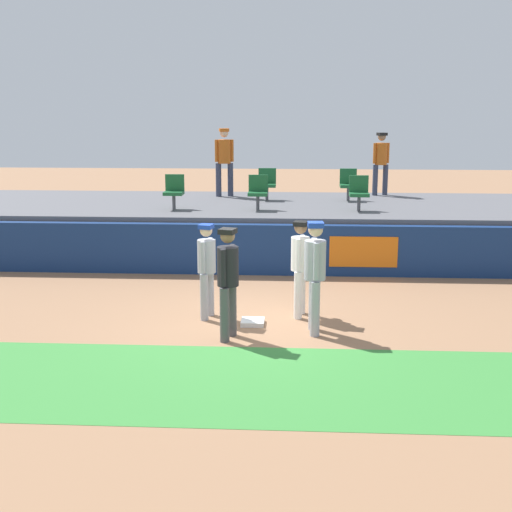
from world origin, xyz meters
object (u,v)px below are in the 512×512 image
object	(u,v)px
player_umpire	(228,276)
seat_back_center	(267,182)
player_fielder_home	(301,262)
first_base	(253,322)
seat_back_right	(348,183)
seat_front_right	(359,191)
spectator_capped	(224,157)
spectator_hooded	(381,159)
seat_front_left	(174,190)
player_coach_visitor	(207,264)
player_runner_visitor	(315,270)
seat_front_center	(258,190)

from	to	relation	value
player_umpire	seat_back_center	xyz separation A→B (m)	(0.30, 7.63, 0.66)
player_fielder_home	first_base	bearing A→B (deg)	-44.99
player_umpire	seat_back_right	xyz separation A→B (m)	(2.46, 7.63, 0.66)
seat_front_right	spectator_capped	distance (m)	4.33
player_fielder_home	spectator_hooded	size ratio (longest dim) A/B	1.00
seat_back_center	spectator_capped	size ratio (longest dim) A/B	0.45
first_base	player_umpire	xyz separation A→B (m)	(-0.35, -0.76, 1.02)
seat_back_center	seat_front_right	bearing A→B (deg)	-38.28
player_umpire	seat_front_left	bearing A→B (deg)	-146.21
seat_front_right	spectator_hooded	size ratio (longest dim) A/B	0.48
player_umpire	seat_front_right	xyz separation A→B (m)	(2.59, 5.83, 0.66)
player_fielder_home	player_coach_visitor	distance (m)	1.67
player_runner_visitor	seat_front_left	xyz separation A→B (m)	(-3.29, 5.45, 0.63)
player_coach_visitor	spectator_hooded	size ratio (longest dim) A/B	0.98
player_fielder_home	seat_back_center	xyz separation A→B (m)	(-0.87, 6.32, 0.72)
player_fielder_home	spectator_hooded	distance (m)	7.95
player_runner_visitor	spectator_hooded	world-z (taller)	spectator_hooded
spectator_capped	spectator_hooded	bearing A→B (deg)	172.97
seat_front_left	spectator_hooded	world-z (taller)	spectator_hooded
player_runner_visitor	player_umpire	xyz separation A→B (m)	(-1.40, -0.38, -0.03)
spectator_capped	seat_front_right	bearing A→B (deg)	130.96
player_umpire	spectator_capped	bearing A→B (deg)	-157.88
player_fielder_home	player_umpire	world-z (taller)	player_umpire
player_runner_visitor	seat_back_right	distance (m)	7.35
player_coach_visitor	seat_front_right	size ratio (longest dim) A/B	2.03
first_base	spectator_capped	distance (m)	7.99
player_umpire	player_fielder_home	bearing A→B (deg)	154.07
spectator_capped	player_runner_visitor	bearing A→B (deg)	92.59
player_runner_visitor	spectator_capped	distance (m)	8.35
player_umpire	seat_front_center	distance (m)	5.87
seat_back_center	seat_back_right	bearing A→B (deg)	-0.01
seat_front_center	seat_back_center	size ratio (longest dim) A/B	1.00
player_umpire	seat_back_right	distance (m)	8.05
seat_front_left	player_fielder_home	bearing A→B (deg)	-55.95
seat_back_right	spectator_capped	world-z (taller)	spectator_capped
seat_front_left	spectator_capped	xyz separation A→B (m)	(0.98, 2.48, 0.61)
player_fielder_home	player_runner_visitor	xyz separation A→B (m)	(0.23, -0.93, 0.09)
seat_back_right	seat_front_right	size ratio (longest dim) A/B	1.00
player_coach_visitor	seat_front_left	size ratio (longest dim) A/B	2.03
seat_front_left	seat_front_right	world-z (taller)	same
player_runner_visitor	spectator_hooded	size ratio (longest dim) A/B	1.08
player_coach_visitor	seat_back_right	bearing A→B (deg)	168.49
player_fielder_home	seat_front_left	xyz separation A→B (m)	(-3.06, 4.52, 0.72)
seat_front_right	spectator_capped	bearing A→B (deg)	144.61
first_base	seat_front_right	bearing A→B (deg)	66.18
player_fielder_home	seat_back_right	xyz separation A→B (m)	(1.29, 6.32, 0.72)
player_fielder_home	seat_front_left	size ratio (longest dim) A/B	2.07
first_base	seat_front_center	bearing A→B (deg)	92.14
seat_front_left	seat_back_right	world-z (taller)	same
seat_front_center	spectator_capped	world-z (taller)	spectator_capped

